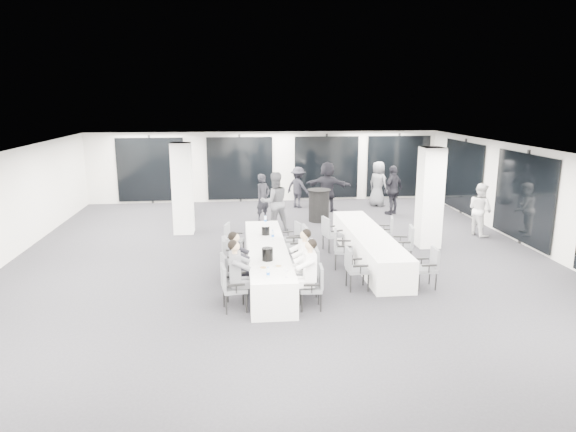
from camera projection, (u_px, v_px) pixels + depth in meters
name	position (u px, v px, depth m)	size (l,w,h in m)	color
room	(311.00, 200.00, 14.05)	(14.04, 16.04, 2.84)	black
column_left	(182.00, 188.00, 15.71)	(0.60, 0.60, 2.80)	white
column_right	(430.00, 198.00, 14.26)	(0.60, 0.60, 2.80)	white
banquet_table_main	(267.00, 262.00, 11.98)	(0.90, 5.00, 0.75)	silver
banquet_table_side	(368.00, 246.00, 13.23)	(0.90, 5.00, 0.75)	silver
cocktail_table	(319.00, 205.00, 17.39)	(0.79, 0.79, 1.09)	black
chair_main_left_near	(230.00, 285.00, 10.06)	(0.53, 0.57, 0.93)	#4E5055
chair_main_left_second	(231.00, 273.00, 10.67)	(0.58, 0.61, 0.96)	#4E5055
chair_main_left_mid	(231.00, 257.00, 11.61)	(0.56, 0.61, 1.03)	#4E5055
chair_main_left_fourth	(232.00, 252.00, 12.31)	(0.49, 0.53, 0.87)	#4E5055
chair_main_left_far	(232.00, 238.00, 13.53)	(0.54, 0.57, 0.89)	#4E5055
chair_main_right_near	(315.00, 284.00, 10.16)	(0.47, 0.52, 0.88)	#4E5055
chair_main_right_second	(310.00, 268.00, 10.90)	(0.52, 0.58, 1.01)	#4E5055
chair_main_right_mid	(305.00, 259.00, 11.60)	(0.57, 0.61, 0.98)	#4E5055
chair_main_right_fourth	(299.00, 244.00, 12.70)	(0.56, 0.62, 1.04)	#4E5055
chair_main_right_far	(294.00, 236.00, 13.72)	(0.53, 0.56, 0.87)	#4E5055
chair_side_left_near	(354.00, 266.00, 11.19)	(0.48, 0.54, 0.93)	#4E5055
chair_side_left_mid	(341.00, 247.00, 12.60)	(0.56, 0.60, 0.96)	#4E5055
chair_side_left_far	(330.00, 232.00, 14.00)	(0.58, 0.61, 0.95)	#4E5055
chair_side_right_near	(429.00, 265.00, 11.29)	(0.46, 0.52, 0.91)	#4E5055
chair_side_right_mid	(405.00, 243.00, 12.87)	(0.58, 0.62, 0.99)	#4E5055
chair_side_right_far	(387.00, 230.00, 14.38)	(0.53, 0.56, 0.87)	#4E5055
seated_guest_a	(238.00, 271.00, 10.03)	(0.50, 0.38, 1.44)	#57585E
seated_guest_b	(238.00, 261.00, 10.64)	(0.50, 0.38, 1.44)	black
seated_guest_c	(307.00, 270.00, 10.08)	(0.50, 0.38, 1.44)	white
seated_guest_d	(302.00, 258.00, 10.84)	(0.50, 0.38, 1.44)	white
standing_guest_a	(263.00, 195.00, 17.30)	(0.67, 0.54, 1.84)	black
standing_guest_b	(275.00, 198.00, 16.01)	(1.02, 0.62, 2.12)	#57585E
standing_guest_c	(298.00, 185.00, 19.49)	(1.14, 0.58, 1.77)	black
standing_guest_d	(393.00, 187.00, 18.35)	(1.18, 0.66, 2.00)	black
standing_guest_e	(378.00, 181.00, 19.76)	(0.95, 0.58, 1.96)	#57585E
standing_guest_f	(327.00, 183.00, 18.80)	(1.92, 0.74, 2.09)	black
standing_guest_g	(184.00, 188.00, 18.11)	(0.74, 0.60, 2.03)	black
standing_guest_h	(480.00, 206.00, 15.53)	(0.88, 0.54, 1.82)	white
ice_bucket_near	(267.00, 254.00, 10.84)	(0.24, 0.24, 0.27)	black
ice_bucket_far	(266.00, 230.00, 12.87)	(0.20, 0.20, 0.23)	black
water_bottle_a	(268.00, 273.00, 9.81)	(0.06, 0.06, 0.20)	silver
water_bottle_b	(273.00, 235.00, 12.48)	(0.07, 0.07, 0.22)	silver
water_bottle_c	(265.00, 220.00, 14.02)	(0.07, 0.07, 0.21)	silver
plate_a	(263.00, 268.00, 10.36)	(0.21, 0.21, 0.03)	white
plate_b	(278.00, 266.00, 10.46)	(0.20, 0.20, 0.03)	white
plate_c	(267.00, 251.00, 11.45)	(0.18, 0.18, 0.03)	white
wine_glass	(286.00, 271.00, 9.80)	(0.07, 0.07, 0.18)	silver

